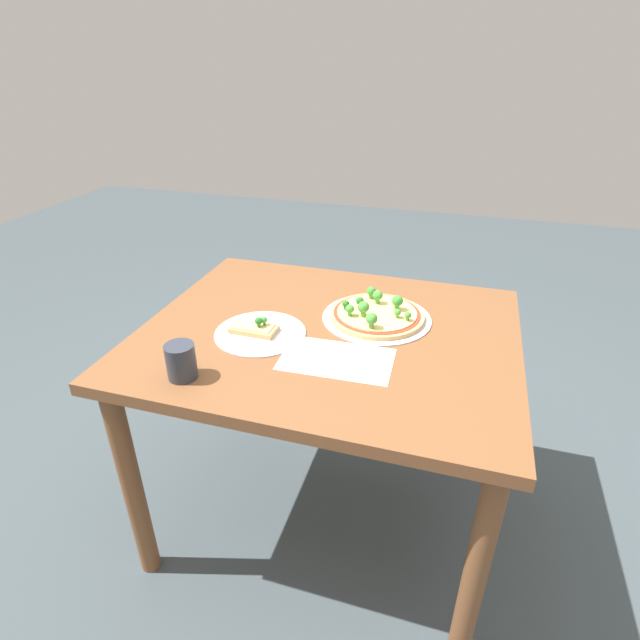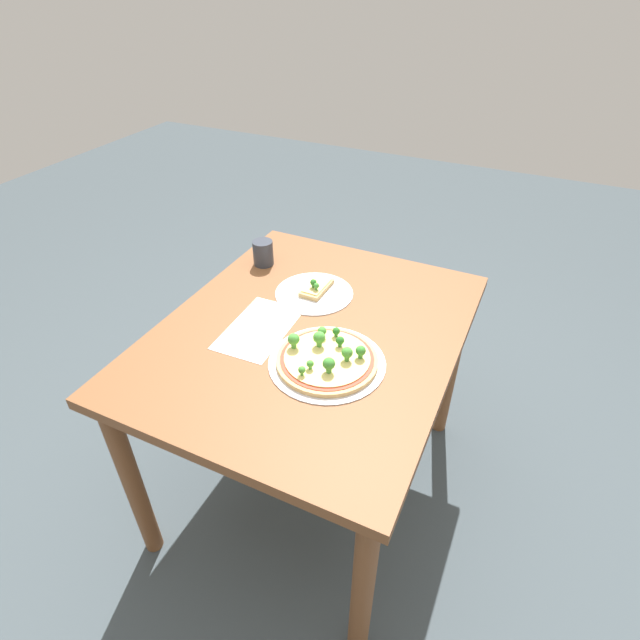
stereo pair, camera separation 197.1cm
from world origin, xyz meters
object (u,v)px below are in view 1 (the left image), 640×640
Objects in this scene: pizza_tray_whole at (376,314)px; drinking_cup at (181,361)px; dining_table at (328,360)px; pizza_tray_slice at (258,331)px.

pizza_tray_whole is 3.58× the size of drinking_cup.
dining_table is 3.26× the size of pizza_tray_whole.
dining_table is 0.21m from pizza_tray_whole.
dining_table is 4.08× the size of pizza_tray_slice.
pizza_tray_whole is 0.61m from drinking_cup.
pizza_tray_whole is (0.12, 0.11, 0.12)m from dining_table.
dining_table is at bearing 49.35° from drinking_cup.
dining_table is 11.67× the size of drinking_cup.
dining_table is at bearing -137.00° from pizza_tray_whole.
pizza_tray_slice is at bearing -158.55° from dining_table.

